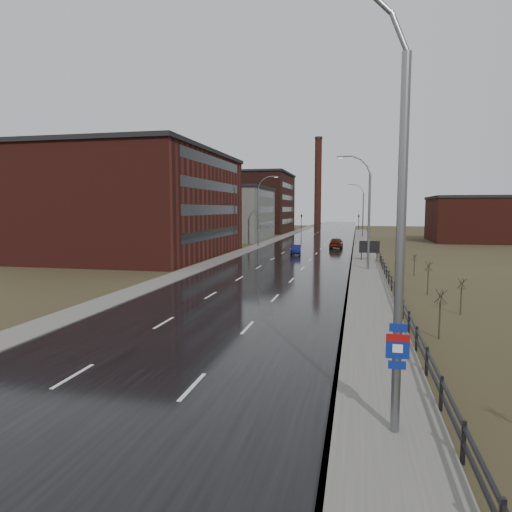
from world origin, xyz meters
The scene contains 24 objects.
ground centered at (0.00, 0.00, 0.00)m, with size 320.00×320.00×0.00m, color #2D2819.
road centered at (0.00, 60.00, 0.03)m, with size 14.00×300.00×0.06m, color black.
sidewalk_right centered at (8.60, 35.00, 0.09)m, with size 3.20×180.00×0.18m, color #595651.
curb_right centered at (7.08, 35.00, 0.09)m, with size 0.16×180.00×0.18m, color slate.
sidewalk_left centered at (-8.20, 60.00, 0.06)m, with size 2.40×260.00×0.12m, color #595651.
warehouse_near centered at (-20.99, 45.00, 6.76)m, with size 22.44×28.56×13.50m.
warehouse_mid centered at (-17.99, 78.00, 5.26)m, with size 16.32×20.40×10.50m.
warehouse_far centered at (-22.99, 108.00, 7.76)m, with size 26.52×24.48×15.50m.
building_right centered at (30.30, 82.00, 4.26)m, with size 18.36×16.32×8.50m.
smokestack centered at (-6.00, 150.00, 15.50)m, with size 2.70×2.70×30.70m.
streetlight_main centered at (8.47, 2.00, 6.06)m, with size 3.91×0.29×12.11m.
streetlight_right_mid centered at (8.50, 36.00, 5.84)m, with size 3.36×0.28×11.35m.
streetlight_left centered at (-7.70, 62.00, 5.84)m, with size 3.36×0.28×11.35m.
streetlight_right_far centered at (8.50, 90.00, 5.84)m, with size 3.36×0.28×11.35m.
guardrail centered at (10.30, 18.31, 0.71)m, with size 0.10×53.05×1.10m.
shrub_c centered at (11.59, 12.21, 1.27)m, with size 0.57×0.60×2.39m.
shrub_d centered at (13.66, 17.71, 1.14)m, with size 0.51×0.54×2.14m.
shrub_e centered at (12.69, 23.72, 1.29)m, with size 0.57×0.61×2.43m.
shrub_f centered at (12.89, 33.57, 1.07)m, with size 0.48×0.51×2.01m.
billboard centered at (9.10, 43.95, 1.67)m, with size 2.31×0.17×2.45m.
traffic_light_left centered at (-8.00, 120.00, 4.60)m, with size 0.58×2.73×5.30m.
traffic_light_right centered at (8.00, 120.00, 4.60)m, with size 0.58×2.73×5.30m.
car_near centered at (-0.32, 50.32, 0.64)m, with size 1.35×3.87×1.28m, color #0E1349.
car_far centered at (4.53, 61.35, 0.83)m, with size 1.95×4.85×1.65m, color #46160B.
Camera 1 is at (7.71, -10.24, 6.13)m, focal length 32.00 mm.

